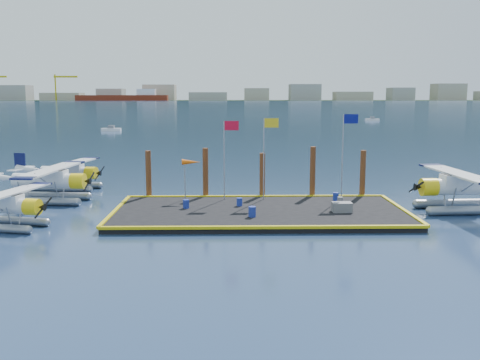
% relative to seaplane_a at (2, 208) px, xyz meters
% --- Properties ---
extents(ground, '(4000.00, 4000.00, 0.00)m').
position_rel_seaplane_a_xyz_m(ground, '(16.39, 3.33, -1.32)').
color(ground, navy).
rests_on(ground, ground).
extents(dock, '(20.00, 10.00, 0.40)m').
position_rel_seaplane_a_xyz_m(dock, '(16.39, 3.33, -1.12)').
color(dock, black).
rests_on(dock, ground).
extents(dock_bumpers, '(20.25, 10.25, 0.18)m').
position_rel_seaplane_a_xyz_m(dock_bumpers, '(16.39, 3.33, -0.83)').
color(dock_bumpers, '#C6B30B').
rests_on(dock_bumpers, dock).
extents(far_backdrop, '(3050.00, 2050.00, 810.00)m').
position_rel_seaplane_a_xyz_m(far_backdrop, '(256.30, 1740.85, 8.13)').
color(far_backdrop, black).
rests_on(far_backdrop, ground).
extents(seaplane_a, '(7.86, 8.53, 3.02)m').
position_rel_seaplane_a_xyz_m(seaplane_a, '(0.00, 0.00, 0.00)').
color(seaplane_a, gray).
rests_on(seaplane_a, ground).
extents(seaplane_b, '(9.10, 10.04, 3.55)m').
position_rel_seaplane_a_xyz_m(seaplane_b, '(0.04, 8.26, 0.23)').
color(seaplane_b, gray).
rests_on(seaplane_b, ground).
extents(seaplane_c, '(8.28, 9.04, 3.20)m').
position_rel_seaplane_a_xyz_m(seaplane_c, '(-0.11, 14.03, 0.08)').
color(seaplane_c, gray).
rests_on(seaplane_c, ground).
extents(seaplane_d, '(9.52, 10.49, 3.73)m').
position_rel_seaplane_a_xyz_m(seaplane_d, '(31.18, 4.44, 0.31)').
color(seaplane_d, gray).
rests_on(seaplane_d, ground).
extents(drum_0, '(0.43, 0.43, 0.61)m').
position_rel_seaplane_a_xyz_m(drum_0, '(11.21, 3.98, -0.61)').
color(drum_0, navy).
rests_on(drum_0, dock).
extents(drum_2, '(0.41, 0.41, 0.58)m').
position_rel_seaplane_a_xyz_m(drum_2, '(22.36, 4.99, -0.63)').
color(drum_2, slate).
rests_on(drum_2, dock).
extents(drum_3, '(0.48, 0.48, 0.68)m').
position_rel_seaplane_a_xyz_m(drum_3, '(15.78, 1.19, -0.57)').
color(drum_3, navy).
rests_on(drum_3, dock).
extents(drum_4, '(0.44, 0.44, 0.63)m').
position_rel_seaplane_a_xyz_m(drum_4, '(22.34, 6.50, -0.60)').
color(drum_4, navy).
rests_on(drum_4, dock).
extents(drum_5, '(0.41, 0.41, 0.58)m').
position_rel_seaplane_a_xyz_m(drum_5, '(15.00, 4.73, -0.63)').
color(drum_5, navy).
rests_on(drum_5, dock).
extents(crate, '(1.32, 0.88, 0.66)m').
position_rel_seaplane_a_xyz_m(crate, '(21.98, 2.57, -0.59)').
color(crate, slate).
rests_on(crate, dock).
extents(flagpole_red, '(1.14, 0.08, 6.00)m').
position_rel_seaplane_a_xyz_m(flagpole_red, '(14.10, 7.13, 3.08)').
color(flagpole_red, gray).
rests_on(flagpole_red, dock).
extents(flagpole_yellow, '(1.14, 0.08, 6.20)m').
position_rel_seaplane_a_xyz_m(flagpole_yellow, '(17.09, 7.13, 3.20)').
color(flagpole_yellow, gray).
rests_on(flagpole_yellow, dock).
extents(flagpole_blue, '(1.14, 0.08, 6.50)m').
position_rel_seaplane_a_xyz_m(flagpole_blue, '(23.09, 7.13, 3.37)').
color(flagpole_blue, gray).
rests_on(flagpole_blue, dock).
extents(windsock, '(1.40, 0.44, 3.12)m').
position_rel_seaplane_a_xyz_m(windsock, '(11.36, 7.13, 1.91)').
color(windsock, gray).
rests_on(windsock, dock).
extents(piling_0, '(0.44, 0.44, 4.00)m').
position_rel_seaplane_a_xyz_m(piling_0, '(7.89, 8.73, 0.68)').
color(piling_0, '#4F2F16').
rests_on(piling_0, ground).
extents(piling_1, '(0.44, 0.44, 4.20)m').
position_rel_seaplane_a_xyz_m(piling_1, '(12.39, 8.73, 0.78)').
color(piling_1, '#4F2F16').
rests_on(piling_1, ground).
extents(piling_2, '(0.44, 0.44, 3.80)m').
position_rel_seaplane_a_xyz_m(piling_2, '(16.89, 8.73, 0.58)').
color(piling_2, '#4F2F16').
rests_on(piling_2, ground).
extents(piling_3, '(0.44, 0.44, 4.30)m').
position_rel_seaplane_a_xyz_m(piling_3, '(20.89, 8.73, 0.83)').
color(piling_3, '#4F2F16').
rests_on(piling_3, ground).
extents(piling_4, '(0.44, 0.44, 4.00)m').
position_rel_seaplane_a_xyz_m(piling_4, '(24.89, 8.73, 0.68)').
color(piling_4, '#4F2F16').
rests_on(piling_4, ground).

